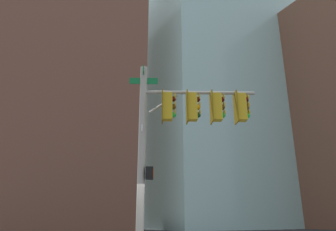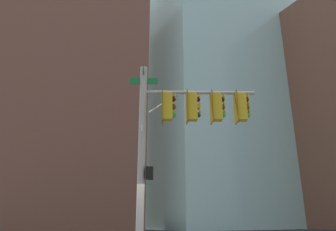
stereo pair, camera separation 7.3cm
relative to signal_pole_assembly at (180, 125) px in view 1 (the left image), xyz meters
name	(u,v)px [view 1 (the left image)]	position (x,y,z in m)	size (l,w,h in m)	color
signal_pole_assembly	(180,125)	(0.00, 0.00, 0.00)	(2.34, 4.11, 6.78)	#9E998C
building_brick_nearside	(58,87)	(-34.20, 0.69, 14.56)	(21.24, 17.78, 38.22)	brown
building_glass_tower	(193,49)	(-39.92, 27.83, 31.42)	(33.32, 26.45, 71.94)	#9EC6C1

